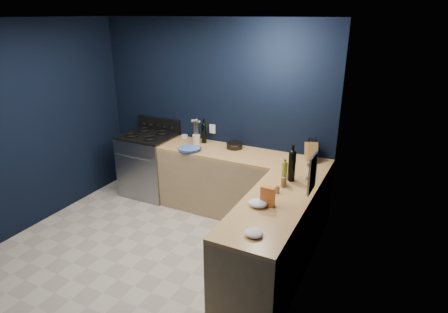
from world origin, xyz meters
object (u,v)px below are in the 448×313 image
Objects in this scene: plate_stack at (189,149)px; knife_block at (311,151)px; gas_range at (150,165)px; utensil_crock at (196,139)px; crouton_bag at (268,196)px.

plate_stack is 1.61m from knife_block.
utensil_crock reaches higher than gas_range.
knife_block is at bearing 13.30° from plate_stack.
gas_range is 2.47m from knife_block.
plate_stack is at bearing -79.51° from utensil_crock.
knife_block is (1.56, 0.37, 0.10)m from plate_stack.
crouton_bag reaches higher than gas_range.
utensil_crock is at bearing 141.11° from crouton_bag.
crouton_bag is (1.49, -1.01, 0.08)m from plate_stack.
crouton_bag is at bearing -117.93° from knife_block.
knife_block is (1.61, 0.09, 0.05)m from utensil_crock.
plate_stack is 2.24× the size of utensil_crock.
crouton_bag is at bearing -34.12° from plate_stack.
knife_block is at bearing 3.28° from utensil_crock.
knife_block reaches higher than utensil_crock.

